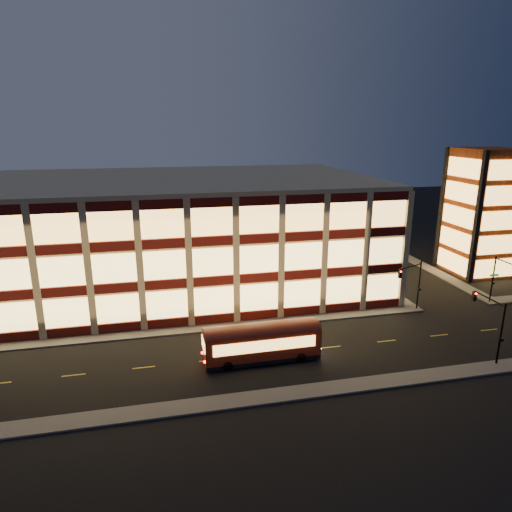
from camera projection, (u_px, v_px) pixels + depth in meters
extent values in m
plane|color=black|center=(222.00, 331.00, 48.51)|extent=(200.00, 200.00, 0.00)
cube|color=#514F4C|center=(192.00, 329.00, 48.80)|extent=(54.00, 2.00, 0.15)
cube|color=#514F4C|center=(355.00, 269.00, 69.26)|extent=(2.00, 30.00, 0.15)
cube|color=#514F4C|center=(420.00, 264.00, 71.56)|extent=(2.00, 30.00, 0.15)
cube|color=#514F4C|center=(246.00, 399.00, 36.31)|extent=(100.00, 2.00, 0.15)
cube|color=tan|center=(180.00, 233.00, 61.88)|extent=(50.00, 30.00, 14.00)
cube|color=tan|center=(178.00, 179.00, 59.86)|extent=(50.40, 30.40, 0.50)
cube|color=#470C0A|center=(192.00, 321.00, 49.47)|extent=(50.10, 0.25, 1.00)
cube|color=#FAC969|center=(191.00, 303.00, 48.90)|extent=(49.00, 0.20, 3.00)
cube|color=#470C0A|center=(350.00, 265.00, 68.91)|extent=(0.25, 30.10, 1.00)
cube|color=#FAC969|center=(350.00, 252.00, 68.32)|extent=(0.20, 29.00, 3.00)
cube|color=#470C0A|center=(190.00, 283.00, 48.24)|extent=(50.10, 0.25, 1.00)
cube|color=#FAC969|center=(189.00, 264.00, 47.68)|extent=(49.00, 0.20, 3.00)
cube|color=#470C0A|center=(352.00, 237.00, 67.69)|extent=(0.25, 30.10, 1.00)
cube|color=#FAC969|center=(352.00, 223.00, 67.10)|extent=(0.20, 29.00, 3.00)
cube|color=#470C0A|center=(188.00, 242.00, 47.02)|extent=(50.10, 0.25, 1.00)
cube|color=#FAC969|center=(187.00, 222.00, 46.46)|extent=(49.00, 0.20, 3.00)
cube|color=#470C0A|center=(353.00, 208.00, 66.47)|extent=(0.25, 30.10, 1.00)
cube|color=#FAC969|center=(354.00, 193.00, 65.88)|extent=(0.20, 29.00, 3.00)
cube|color=#8C3814|center=(483.00, 212.00, 65.65)|extent=(8.00, 8.00, 18.00)
cube|color=black|center=(477.00, 219.00, 61.07)|extent=(0.60, 0.60, 18.00)
cube|color=black|center=(442.00, 208.00, 68.57)|extent=(0.60, 0.60, 18.00)
cube|color=black|center=(488.00, 206.00, 70.24)|extent=(0.60, 0.60, 18.00)
cube|color=#FFBD59|center=(496.00, 268.00, 63.83)|extent=(6.60, 0.16, 2.60)
cube|color=#FFBD59|center=(452.00, 262.00, 66.80)|extent=(0.16, 6.60, 2.60)
cube|color=#FFBD59|center=(499.00, 245.00, 62.89)|extent=(6.60, 0.16, 2.60)
cube|color=#FFBD59|center=(455.00, 239.00, 65.85)|extent=(0.16, 6.60, 2.60)
cube|color=#FFBD59|center=(503.00, 220.00, 61.94)|extent=(6.60, 0.16, 2.60)
cube|color=#FFBD59|center=(458.00, 216.00, 64.91)|extent=(0.16, 6.60, 2.60)
cube|color=#FFBD59|center=(507.00, 195.00, 61.00)|extent=(6.60, 0.16, 2.60)
cube|color=#FFBD59|center=(461.00, 192.00, 63.97)|extent=(0.16, 6.60, 2.60)
cube|color=#FFBD59|center=(511.00, 170.00, 60.05)|extent=(6.60, 0.16, 2.60)
cube|color=#FFBD59|center=(464.00, 168.00, 63.02)|extent=(0.16, 6.60, 2.60)
cylinder|color=black|center=(419.00, 286.00, 53.36)|extent=(0.18, 0.18, 6.00)
cylinder|color=black|center=(411.00, 266.00, 51.54)|extent=(3.56, 1.63, 0.14)
cube|color=black|center=(400.00, 274.00, 50.61)|extent=(0.32, 0.32, 0.95)
sphere|color=#FF0C05|center=(401.00, 272.00, 50.36)|extent=(0.20, 0.20, 0.20)
cube|color=black|center=(419.00, 289.00, 53.28)|extent=(0.25, 0.18, 0.28)
cylinder|color=black|center=(493.00, 279.00, 55.46)|extent=(0.18, 0.18, 6.00)
cylinder|color=black|center=(508.00, 263.00, 52.83)|extent=(0.14, 4.00, 0.14)
cube|color=black|center=(493.00, 283.00, 55.38)|extent=(0.25, 0.18, 0.28)
cube|color=#0C7226|center=(494.00, 275.00, 55.15)|extent=(1.20, 0.06, 0.28)
cylinder|color=black|center=(501.00, 335.00, 40.89)|extent=(0.18, 0.18, 6.00)
cylinder|color=black|center=(490.00, 299.00, 42.02)|extent=(0.14, 4.00, 0.14)
cube|color=black|center=(474.00, 296.00, 44.03)|extent=(0.32, 0.32, 0.95)
sphere|color=#FF0C05|center=(476.00, 294.00, 43.78)|extent=(0.20, 0.20, 0.20)
cube|color=black|center=(502.00, 340.00, 40.82)|extent=(0.25, 0.18, 0.28)
cube|color=maroon|center=(262.00, 342.00, 42.03)|extent=(10.75, 2.80, 2.46)
cube|color=black|center=(262.00, 356.00, 42.43)|extent=(10.75, 2.80, 0.38)
cylinder|color=black|center=(227.00, 366.00, 40.54)|extent=(0.97, 0.33, 0.96)
cylinder|color=black|center=(223.00, 353.00, 42.75)|extent=(0.97, 0.33, 0.96)
cylinder|color=black|center=(301.00, 357.00, 42.06)|extent=(0.97, 0.33, 0.96)
cylinder|color=black|center=(293.00, 346.00, 44.26)|extent=(0.97, 0.33, 0.96)
cube|color=#FFBD59|center=(265.00, 346.00, 40.66)|extent=(9.43, 0.17, 1.07)
cube|color=#FFBD59|center=(258.00, 333.00, 43.22)|extent=(9.43, 0.17, 1.07)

